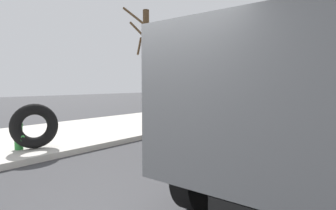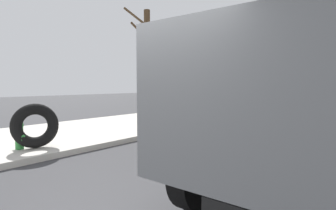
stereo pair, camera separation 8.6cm
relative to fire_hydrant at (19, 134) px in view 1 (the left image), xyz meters
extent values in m
cylinder|color=#2D8438|center=(0.00, 0.01, -0.11)|extent=(0.20, 0.20, 0.56)
sphere|color=#2D8438|center=(0.00, 0.01, 0.23)|extent=(0.23, 0.23, 0.23)
cylinder|color=#2D8438|center=(0.00, -0.17, -0.04)|extent=(0.09, 0.16, 0.09)
cylinder|color=#2D8438|center=(0.00, 0.19, -0.04)|extent=(0.09, 0.16, 0.09)
cylinder|color=#2D8438|center=(0.00, -0.17, -0.11)|extent=(0.11, 0.16, 0.11)
torus|color=black|center=(0.31, -0.20, 0.19)|extent=(1.19, 0.64, 1.15)
cube|color=slate|center=(1.64, -6.33, 1.06)|extent=(4.86, 2.61, 1.60)
cube|color=black|center=(2.74, -6.30, 0.13)|extent=(7.02, 1.06, 0.24)
cylinder|color=black|center=(5.01, -5.00, 0.01)|extent=(1.11, 0.33, 1.10)
cylinder|color=black|center=(0.41, -5.11, 0.01)|extent=(1.11, 0.33, 1.10)
cube|color=gold|center=(10.55, -3.44, 1.06)|extent=(4.91, 2.71, 1.60)
cube|color=black|center=(14.15, -3.28, 1.36)|extent=(2.11, 2.59, 2.20)
cube|color=black|center=(11.65, -3.39, 0.13)|extent=(7.03, 1.21, 0.24)
cylinder|color=black|center=(13.90, -2.04, 0.01)|extent=(1.11, 0.35, 1.10)
cylinder|color=black|center=(14.01, -4.54, 0.01)|extent=(1.11, 0.35, 1.10)
cylinder|color=black|center=(9.30, -2.24, 0.01)|extent=(1.11, 0.35, 1.10)
cylinder|color=black|center=(9.41, -4.74, 0.01)|extent=(1.11, 0.35, 1.10)
cylinder|color=#4C3823|center=(4.61, -0.02, 1.81)|extent=(0.23, 0.23, 4.40)
cylinder|color=#4C3823|center=(4.04, -0.24, 3.50)|extent=(0.52, 1.22, 1.02)
cylinder|color=#4C3823|center=(4.20, -0.18, 3.06)|extent=(0.42, 0.89, 0.93)
cylinder|color=#4C3823|center=(4.47, 0.20, 2.69)|extent=(0.54, 0.38, 0.72)
cylinder|color=#4C3823|center=(4.94, -0.47, 2.77)|extent=(0.96, 0.75, 0.63)
camera|label=1|loc=(-2.79, -7.13, 1.25)|focal=28.80mm
camera|label=2|loc=(-2.74, -7.19, 1.25)|focal=28.80mm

